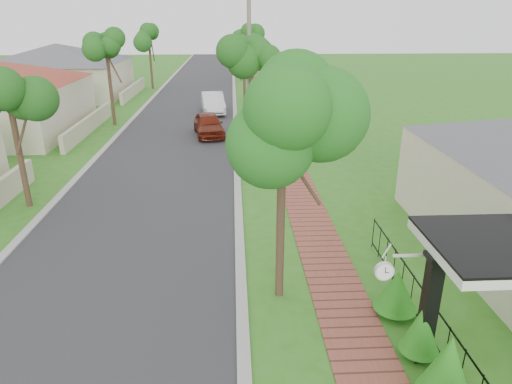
# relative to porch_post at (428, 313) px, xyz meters

# --- Properties ---
(ground) EXTENTS (160.00, 160.00, 0.00)m
(ground) POSITION_rel_porch_post_xyz_m (-4.55, 1.00, -1.12)
(ground) COLOR #336B19
(ground) RESTS_ON ground
(road) EXTENTS (7.00, 120.00, 0.02)m
(road) POSITION_rel_porch_post_xyz_m (-7.55, 21.00, -1.12)
(road) COLOR #28282B
(road) RESTS_ON ground
(kerb_right) EXTENTS (0.30, 120.00, 0.10)m
(kerb_right) POSITION_rel_porch_post_xyz_m (-3.90, 21.00, -1.12)
(kerb_right) COLOR #9E9E99
(kerb_right) RESTS_ON ground
(kerb_left) EXTENTS (0.30, 120.00, 0.10)m
(kerb_left) POSITION_rel_porch_post_xyz_m (-11.20, 21.00, -1.12)
(kerb_left) COLOR #9E9E99
(kerb_left) RESTS_ON ground
(sidewalk) EXTENTS (1.50, 120.00, 0.03)m
(sidewalk) POSITION_rel_porch_post_xyz_m (-1.30, 21.00, -1.12)
(sidewalk) COLOR brown
(sidewalk) RESTS_ON ground
(porch_post) EXTENTS (0.48, 0.48, 2.52)m
(porch_post) POSITION_rel_porch_post_xyz_m (0.00, 0.00, 0.00)
(porch_post) COLOR black
(porch_post) RESTS_ON ground
(picket_fence) EXTENTS (0.03, 8.02, 1.00)m
(picket_fence) POSITION_rel_porch_post_xyz_m (0.35, 1.00, -0.59)
(picket_fence) COLOR black
(picket_fence) RESTS_ON ground
(street_trees) EXTENTS (10.70, 37.65, 5.89)m
(street_trees) POSITION_rel_porch_post_xyz_m (-7.42, 27.84, 3.42)
(street_trees) COLOR #382619
(street_trees) RESTS_ON ground
(hedge_row) EXTENTS (0.94, 5.04, 1.78)m
(hedge_row) POSITION_rel_porch_post_xyz_m (-0.10, -0.55, -0.45)
(hedge_row) COLOR #197116
(hedge_row) RESTS_ON ground
(far_house_grey) EXTENTS (15.56, 15.56, 4.60)m
(far_house_grey) POSITION_rel_porch_post_xyz_m (-19.52, 35.00, 1.22)
(far_house_grey) COLOR beige
(far_house_grey) RESTS_ON ground
(parked_car_red) EXTENTS (2.27, 4.23, 1.37)m
(parked_car_red) POSITION_rel_porch_post_xyz_m (-5.55, 19.74, -0.44)
(parked_car_red) COLOR #631D0E
(parked_car_red) RESTS_ON ground
(parked_car_white) EXTENTS (2.08, 4.66, 1.48)m
(parked_car_white) POSITION_rel_porch_post_xyz_m (-5.55, 26.71, -0.38)
(parked_car_white) COLOR silver
(parked_car_white) RESTS_ON ground
(near_tree) EXTENTS (2.30, 2.30, 5.89)m
(near_tree) POSITION_rel_porch_post_xyz_m (-2.89, 2.50, 3.58)
(near_tree) COLOR #382619
(near_tree) RESTS_ON ground
(utility_pole) EXTENTS (1.20, 0.24, 8.53)m
(utility_pole) POSITION_rel_porch_post_xyz_m (-3.09, 18.57, 3.21)
(utility_pole) COLOR #736959
(utility_pole) RESTS_ON ground
(station_clock) EXTENTS (1.06, 0.13, 0.60)m
(station_clock) POSITION_rel_porch_post_xyz_m (-0.86, 0.40, 0.83)
(station_clock) COLOR white
(station_clock) RESTS_ON ground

